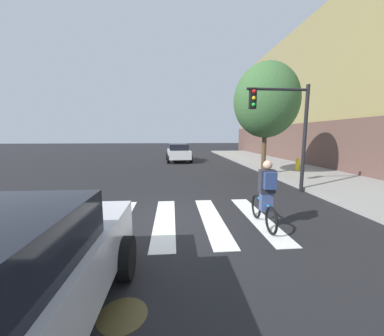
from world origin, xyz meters
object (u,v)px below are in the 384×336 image
traffic_light_near (285,120)px  cyclist (266,194)px  street_tree_near (266,101)px  sedan_mid (178,152)px  fire_hydrant (298,164)px  manhole_cover (122,315)px

traffic_light_near → cyclist: bearing=-122.2°
traffic_light_near → street_tree_near: bearing=79.6°
sedan_mid → fire_hydrant: (6.98, -7.02, -0.26)m
manhole_cover → fire_hydrant: (8.19, 10.25, 0.53)m
sedan_mid → street_tree_near: 9.68m
street_tree_near → fire_hydrant: bearing=19.6°
fire_hydrant → street_tree_near: 4.45m
manhole_cover → fire_hydrant: fire_hydrant is taller
manhole_cover → traffic_light_near: (5.04, 5.90, 2.86)m
traffic_light_near → fire_hydrant: bearing=54.1°
manhole_cover → cyclist: size_ratio=0.37×
sedan_mid → street_tree_near: bearing=-60.5°
street_tree_near → cyclist: bearing=-111.9°
traffic_light_near → fire_hydrant: traffic_light_near is taller
manhole_cover → sedan_mid: bearing=86.0°
fire_hydrant → street_tree_near: bearing=-160.4°
sedan_mid → fire_hydrant: bearing=-45.2°
manhole_cover → street_tree_near: size_ratio=0.11×
sedan_mid → fire_hydrant: 9.91m
fire_hydrant → street_tree_near: (-2.51, -0.89, 3.57)m
sedan_mid → traffic_light_near: (3.84, -11.38, 2.07)m
manhole_cover → fire_hydrant: 13.13m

